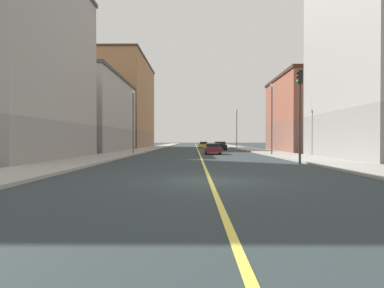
{
  "coord_description": "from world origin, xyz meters",
  "views": [
    {
      "loc": [
        -0.64,
        -12.86,
        1.62
      ],
      "look_at": [
        -0.95,
        36.66,
        1.03
      ],
      "focal_mm": 30.42,
      "sensor_mm": 36.0,
      "label": 1
    }
  ],
  "objects_px": {
    "street_lamp_left_far": "(237,124)",
    "car_yellow": "(203,145)",
    "car_maroon": "(213,149)",
    "traffic_light_left_near": "(300,104)",
    "street_lamp_left_near": "(272,112)",
    "car_black": "(220,146)",
    "street_lamp_right_near": "(133,115)",
    "building_left_mid": "(317,114)",
    "building_right_distant": "(122,104)",
    "building_right_midblock": "(84,114)"
  },
  "relations": [
    {
      "from": "street_lamp_left_far",
      "to": "car_maroon",
      "type": "xyz_separation_m",
      "value": [
        -5.99,
        -24.49,
        -4.04
      ]
    },
    {
      "from": "building_left_mid",
      "to": "car_black",
      "type": "xyz_separation_m",
      "value": [
        -12.87,
        7.63,
        -4.57
      ]
    },
    {
      "from": "car_maroon",
      "to": "street_lamp_left_near",
      "type": "bearing_deg",
      "value": -30.95
    },
    {
      "from": "street_lamp_left_near",
      "to": "building_left_mid",
      "type": "bearing_deg",
      "value": 50.75
    },
    {
      "from": "building_right_midblock",
      "to": "car_black",
      "type": "bearing_deg",
      "value": 17.29
    },
    {
      "from": "street_lamp_left_near",
      "to": "street_lamp_left_far",
      "type": "xyz_separation_m",
      "value": [
        0.0,
        28.09,
        0.04
      ]
    },
    {
      "from": "building_left_mid",
      "to": "car_maroon",
      "type": "relative_size",
      "value": 3.51
    },
    {
      "from": "street_lamp_right_near",
      "to": "traffic_light_left_near",
      "type": "bearing_deg",
      "value": -46.27
    },
    {
      "from": "building_left_mid",
      "to": "building_right_midblock",
      "type": "relative_size",
      "value": 0.73
    },
    {
      "from": "building_right_midblock",
      "to": "building_right_distant",
      "type": "bearing_deg",
      "value": 90.0
    },
    {
      "from": "car_maroon",
      "to": "car_yellow",
      "type": "distance_m",
      "value": 32.21
    },
    {
      "from": "car_yellow",
      "to": "traffic_light_left_near",
      "type": "bearing_deg",
      "value": -83.86
    },
    {
      "from": "street_lamp_left_near",
      "to": "street_lamp_right_near",
      "type": "height_order",
      "value": "street_lamp_left_near"
    },
    {
      "from": "street_lamp_left_far",
      "to": "building_right_midblock",
      "type": "bearing_deg",
      "value": -146.67
    },
    {
      "from": "street_lamp_left_far",
      "to": "car_black",
      "type": "relative_size",
      "value": 1.89
    },
    {
      "from": "traffic_light_left_near",
      "to": "street_lamp_left_near",
      "type": "xyz_separation_m",
      "value": [
        1.02,
        12.14,
        0.52
      ]
    },
    {
      "from": "street_lamp_left_far",
      "to": "car_yellow",
      "type": "height_order",
      "value": "street_lamp_left_far"
    },
    {
      "from": "building_left_mid",
      "to": "street_lamp_left_far",
      "type": "xyz_separation_m",
      "value": [
        -8.92,
        17.18,
        -0.59
      ]
    },
    {
      "from": "street_lamp_left_near",
      "to": "building_right_distant",
      "type": "bearing_deg",
      "value": 123.02
    },
    {
      "from": "building_right_distant",
      "to": "street_lamp_right_near",
      "type": "height_order",
      "value": "building_right_distant"
    },
    {
      "from": "traffic_light_left_near",
      "to": "street_lamp_right_near",
      "type": "distance_m",
      "value": 20.36
    },
    {
      "from": "building_left_mid",
      "to": "car_maroon",
      "type": "height_order",
      "value": "building_left_mid"
    },
    {
      "from": "building_left_mid",
      "to": "car_yellow",
      "type": "bearing_deg",
      "value": 121.23
    },
    {
      "from": "street_lamp_left_near",
      "to": "car_maroon",
      "type": "relative_size",
      "value": 1.73
    },
    {
      "from": "street_lamp_right_near",
      "to": "street_lamp_left_far",
      "type": "bearing_deg",
      "value": 59.4
    },
    {
      "from": "street_lamp_left_near",
      "to": "car_yellow",
      "type": "bearing_deg",
      "value": 99.79
    },
    {
      "from": "street_lamp_right_near",
      "to": "car_black",
      "type": "distance_m",
      "value": 19.83
    },
    {
      "from": "building_right_midblock",
      "to": "street_lamp_left_near",
      "type": "bearing_deg",
      "value": -27.13
    },
    {
      "from": "building_right_midblock",
      "to": "car_yellow",
      "type": "height_order",
      "value": "building_right_midblock"
    },
    {
      "from": "street_lamp_right_near",
      "to": "car_black",
      "type": "relative_size",
      "value": 1.79
    },
    {
      "from": "street_lamp_left_far",
      "to": "building_left_mid",
      "type": "bearing_deg",
      "value": -62.56
    },
    {
      "from": "traffic_light_left_near",
      "to": "building_right_midblock",
      "type": "bearing_deg",
      "value": 133.25
    },
    {
      "from": "traffic_light_left_near",
      "to": "car_maroon",
      "type": "xyz_separation_m",
      "value": [
        -4.98,
        15.74,
        -3.48
      ]
    },
    {
      "from": "traffic_light_left_near",
      "to": "street_lamp_left_far",
      "type": "xyz_separation_m",
      "value": [
        1.02,
        40.23,
        0.56
      ]
    },
    {
      "from": "car_black",
      "to": "car_maroon",
      "type": "bearing_deg",
      "value": -97.76
    },
    {
      "from": "car_maroon",
      "to": "street_lamp_left_far",
      "type": "bearing_deg",
      "value": 76.25
    },
    {
      "from": "car_black",
      "to": "street_lamp_right_near",
      "type": "bearing_deg",
      "value": -124.88
    },
    {
      "from": "building_right_midblock",
      "to": "street_lamp_right_near",
      "type": "relative_size",
      "value": 2.91
    },
    {
      "from": "car_yellow",
      "to": "car_black",
      "type": "relative_size",
      "value": 1.14
    },
    {
      "from": "building_right_midblock",
      "to": "car_yellow",
      "type": "bearing_deg",
      "value": 52.82
    },
    {
      "from": "street_lamp_right_near",
      "to": "building_left_mid",
      "type": "bearing_deg",
      "value": 19.16
    },
    {
      "from": "building_left_mid",
      "to": "street_lamp_left_near",
      "type": "distance_m",
      "value": 14.11
    },
    {
      "from": "car_yellow",
      "to": "car_black",
      "type": "bearing_deg",
      "value": -82.68
    },
    {
      "from": "car_yellow",
      "to": "car_maroon",
      "type": "bearing_deg",
      "value": -89.68
    },
    {
      "from": "traffic_light_left_near",
      "to": "car_maroon",
      "type": "bearing_deg",
      "value": 107.56
    },
    {
      "from": "building_right_midblock",
      "to": "building_right_distant",
      "type": "distance_m",
      "value": 24.99
    },
    {
      "from": "street_lamp_left_near",
      "to": "car_black",
      "type": "height_order",
      "value": "street_lamp_left_near"
    },
    {
      "from": "car_maroon",
      "to": "car_black",
      "type": "distance_m",
      "value": 15.08
    },
    {
      "from": "traffic_light_left_near",
      "to": "street_lamp_left_near",
      "type": "bearing_deg",
      "value": 85.22
    },
    {
      "from": "street_lamp_left_near",
      "to": "car_black",
      "type": "bearing_deg",
      "value": 102.05
    }
  ]
}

